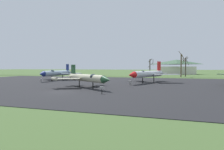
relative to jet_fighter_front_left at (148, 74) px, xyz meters
name	(u,v)px	position (x,y,z in m)	size (l,w,h in m)	color
ground_plane	(60,92)	(-10.95, -19.86, -2.18)	(600.00, 600.00, 0.00)	#425B2D
asphalt_apron	(98,83)	(-10.95, -4.54, -2.15)	(90.67, 51.05, 0.05)	black
grass_verge_strip	(127,77)	(-10.95, 26.98, -2.15)	(150.67, 12.00, 0.06)	#3B5227
jet_fighter_front_left	(148,74)	(0.00, 0.00, 0.00)	(12.10, 15.11, 5.25)	silver
info_placard_front_left	(130,82)	(-2.90, -6.95, -1.55)	(0.66, 0.34, 0.95)	black
jet_fighter_front_right	(86,78)	(-9.34, -14.07, -0.33)	(11.75, 10.62, 4.21)	#B7B293
info_placard_front_right	(102,89)	(-4.29, -19.96, -1.52)	(0.61, 0.30, 1.04)	black
jet_fighter_rear_left	(57,73)	(-25.26, 0.86, -0.06)	(13.00, 14.94, 4.71)	#8EA3B2
info_placard_rear_left	(41,80)	(-25.02, -6.14, -1.56)	(0.65, 0.37, 0.94)	black
bare_tree_far_left	(150,67)	(-2.15, 31.23, 1.68)	(2.30, 2.51, 7.27)	#42382D
bare_tree_left_of_center	(181,64)	(9.56, 30.54, 2.66)	(2.39, 1.69, 9.95)	brown
bare_tree_center	(186,66)	(11.53, 35.01, 2.24)	(2.66, 2.67, 8.21)	#42382D
visitor_building	(176,67)	(9.45, 64.26, 1.82)	(20.23, 14.73, 8.08)	beige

